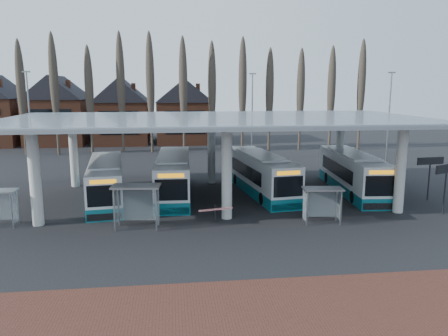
{
  "coord_description": "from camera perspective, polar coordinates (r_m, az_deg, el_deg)",
  "views": [
    {
      "loc": [
        -3.52,
        -25.16,
        8.6
      ],
      "look_at": [
        0.36,
        7.0,
        2.56
      ],
      "focal_mm": 35.0,
      "sensor_mm": 36.0,
      "label": 1
    }
  ],
  "objects": [
    {
      "name": "shelter_2",
      "position": [
        28.48,
        12.67,
        -3.75
      ],
      "size": [
        2.59,
        1.46,
        2.31
      ],
      "rotation": [
        0.0,
        0.0,
        -0.09
      ],
      "color": "gray",
      "rests_on": "ground"
    },
    {
      "name": "info_sign_1",
      "position": [
        36.64,
        25.34,
        0.46
      ],
      "size": [
        2.25,
        0.4,
        3.36
      ],
      "rotation": [
        0.0,
        0.0,
        0.12
      ],
      "color": "black",
      "rests_on": "ground"
    },
    {
      "name": "station_canopy",
      "position": [
        33.48,
        -0.81,
        5.56
      ],
      "size": [
        32.0,
        16.0,
        6.34
      ],
      "color": "silver",
      "rests_on": "ground"
    },
    {
      "name": "shelter_1",
      "position": [
        27.36,
        -11.32,
        -3.68
      ],
      "size": [
        3.04,
        1.73,
        2.71
      ],
      "rotation": [
        0.0,
        0.0,
        -0.1
      ],
      "color": "gray",
      "rests_on": "ground"
    },
    {
      "name": "bus_0",
      "position": [
        34.57,
        -15.15,
        -1.72
      ],
      "size": [
        3.68,
        11.4,
        3.11
      ],
      "rotation": [
        0.0,
        0.0,
        0.12
      ],
      "color": "silver",
      "rests_on": "ground"
    },
    {
      "name": "bus_1",
      "position": [
        35.27,
        -6.6,
        -1.06
      ],
      "size": [
        2.88,
        11.82,
        3.26
      ],
      "rotation": [
        0.0,
        0.0,
        -0.03
      ],
      "color": "silver",
      "rests_on": "ground"
    },
    {
      "name": "lamp_post_b",
      "position": [
        52.14,
        3.69,
        6.95
      ],
      "size": [
        0.8,
        0.16,
        10.17
      ],
      "color": "slate",
      "rests_on": "ground"
    },
    {
      "name": "townhouse_row",
      "position": [
        70.29,
        -17.05,
        7.93
      ],
      "size": [
        36.8,
        10.3,
        12.25
      ],
      "color": "brown",
      "rests_on": "ground"
    },
    {
      "name": "barrier",
      "position": [
        27.86,
        -1.1,
        -5.54
      ],
      "size": [
        2.22,
        0.85,
        1.13
      ],
      "rotation": [
        0.0,
        0.0,
        0.22
      ],
      "color": "black",
      "rests_on": "ground"
    },
    {
      "name": "bus_3",
      "position": [
        37.72,
        16.42,
        -0.67
      ],
      "size": [
        3.44,
        11.89,
        3.26
      ],
      "rotation": [
        0.0,
        0.0,
        -0.08
      ],
      "color": "silver",
      "rests_on": "ground"
    },
    {
      "name": "lamp_post_a",
      "position": [
        49.44,
        -24.02,
        5.87
      ],
      "size": [
        0.8,
        0.16,
        10.17
      ],
      "color": "slate",
      "rests_on": "ground"
    },
    {
      "name": "poplar_row",
      "position": [
        58.27,
        -3.47,
        10.72
      ],
      "size": [
        45.1,
        1.1,
        14.5
      ],
      "color": "#473D33",
      "rests_on": "ground"
    },
    {
      "name": "info_sign_0",
      "position": [
        33.0,
        27.06,
        -0.5
      ],
      "size": [
        2.18,
        1.1,
        3.49
      ],
      "rotation": [
        0.0,
        0.0,
        0.44
      ],
      "color": "black",
      "rests_on": "ground"
    },
    {
      "name": "ground",
      "position": [
        26.82,
        1.04,
        -8.14
      ],
      "size": [
        140.0,
        140.0,
        0.0
      ],
      "primitive_type": "plane",
      "color": "black",
      "rests_on": "ground"
    },
    {
      "name": "lamp_post_c",
      "position": [
        51.02,
        20.72,
        6.22
      ],
      "size": [
        0.8,
        0.16,
        10.17
      ],
      "color": "slate",
      "rests_on": "ground"
    },
    {
      "name": "bus_2",
      "position": [
        35.99,
        4.79,
        -0.81
      ],
      "size": [
        3.98,
        11.86,
        3.23
      ],
      "rotation": [
        0.0,
        0.0,
        0.13
      ],
      "color": "silver",
      "rests_on": "ground"
    }
  ]
}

